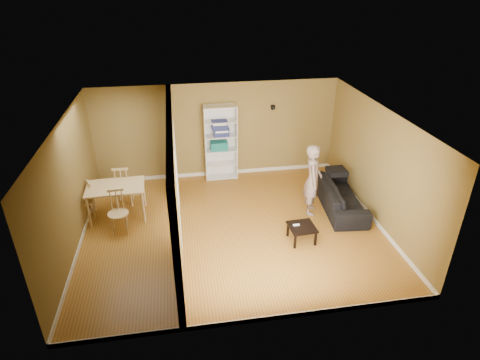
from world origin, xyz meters
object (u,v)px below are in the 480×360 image
coffee_table (302,228)px  chair_near (118,213)px  chair_far (124,184)px  chair_left (84,201)px  bookshelf (220,142)px  sofa (341,193)px  dining_table (116,189)px  person (313,174)px

coffee_table → chair_near: (-3.83, 0.97, 0.18)m
chair_near → chair_far: 1.24m
chair_left → chair_near: 1.10m
bookshelf → chair_left: (-3.34, -1.60, -0.58)m
bookshelf → chair_near: (-2.52, -2.32, -0.54)m
sofa → chair_left: (-5.98, 0.52, 0.04)m
sofa → chair_far: bearing=84.5°
chair_left → chair_near: chair_near is taller
dining_table → chair_far: (0.10, 0.59, -0.19)m
chair_left → chair_far: chair_far is taller
bookshelf → chair_left: bookshelf is taller
person → chair_near: bearing=108.8°
chair_near → chair_far: size_ratio=0.93×
dining_table → chair_far: bearing=80.4°
dining_table → chair_near: size_ratio=1.31×
bookshelf → chair_left: bearing=-154.4°
dining_table → chair_far: 0.62m
chair_near → chair_far: chair_far is taller
person → chair_far: (-4.37, 1.11, -0.47)m
dining_table → chair_far: chair_far is taller
bookshelf → dining_table: 3.11m
person → coffee_table: 1.41m
coffee_table → dining_table: size_ratio=0.42×
person → bookshelf: bookshelf is taller
bookshelf → chair_far: (-2.51, -1.09, -0.50)m
sofa → bookshelf: bookshelf is taller
sofa → chair_near: 5.16m
person → chair_near: size_ratio=2.05×
sofa → person: (-0.77, -0.07, 0.60)m
bookshelf → dining_table: bearing=-147.3°
coffee_table → chair_near: 3.96m
coffee_table → chair_far: chair_far is taller
bookshelf → chair_far: 2.78m
sofa → chair_far: size_ratio=2.01×
chair_left → chair_near: (0.83, -0.72, 0.04)m
dining_table → chair_left: (-0.74, 0.07, -0.27)m
person → bookshelf: bearing=57.5°
chair_far → chair_near: bearing=91.3°
sofa → bookshelf: size_ratio=1.03×
person → chair_far: size_ratio=1.90×
person → coffee_table: bearing=170.3°
chair_far → dining_table: bearing=82.2°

